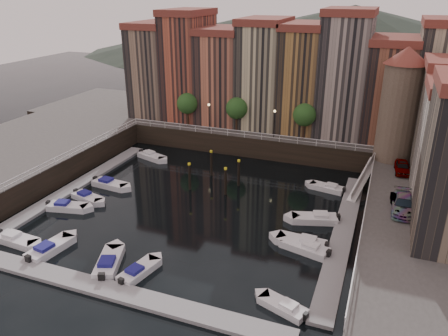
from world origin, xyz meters
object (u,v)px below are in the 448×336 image
at_px(mooring_pilings, 216,174).
at_px(car_a, 402,168).
at_px(car_b, 400,204).
at_px(boat_left_2, 87,197).
at_px(car_c, 403,205).
at_px(corner_tower, 400,103).
at_px(boat_left_0, 16,240).
at_px(gangway, 363,177).
at_px(boat_left_1, 67,207).

xyz_separation_m(mooring_pilings, car_a, (21.24, 4.96, 2.03)).
bearing_deg(car_a, car_b, -95.08).
bearing_deg(boat_left_2, car_c, 20.94).
bearing_deg(car_a, corner_tower, 101.31).
xyz_separation_m(corner_tower, car_b, (1.06, -14.18, -6.55)).
relative_size(boat_left_0, car_c, 0.94).
bearing_deg(car_c, boat_left_2, -173.85).
height_order(gangway, mooring_pilings, gangway).
bearing_deg(car_c, boat_left_0, -158.25).
bearing_deg(boat_left_2, car_b, 21.44).
relative_size(boat_left_2, car_a, 1.14).
bearing_deg(car_b, gangway, 104.06).
bearing_deg(boat_left_1, mooring_pilings, 29.36).
relative_size(corner_tower, car_a, 3.45).
xyz_separation_m(gangway, boat_left_2, (-29.72, -13.84, -1.57)).
xyz_separation_m(car_a, car_b, (-0.15, -9.87, -0.03)).
relative_size(car_a, car_c, 0.78).
distance_m(car_a, car_b, 9.87).
bearing_deg(boat_left_1, car_c, -1.56).
distance_m(boat_left_1, car_b, 35.17).
bearing_deg(mooring_pilings, car_c, -13.62).
bearing_deg(boat_left_2, corner_tower, 43.75).
height_order(mooring_pilings, car_a, car_a).
distance_m(mooring_pilings, boat_left_2, 15.56).
height_order(mooring_pilings, boat_left_2, mooring_pilings).
height_order(boat_left_2, car_c, car_c).
bearing_deg(boat_left_0, car_a, 38.52).
xyz_separation_m(boat_left_0, car_a, (34.39, 24.18, 3.31)).
relative_size(corner_tower, car_c, 2.68).
xyz_separation_m(boat_left_0, boat_left_2, (0.57, 10.15, -0.02)).
height_order(gangway, car_a, car_a).
bearing_deg(gangway, car_c, -67.03).
relative_size(mooring_pilings, boat_left_2, 1.22).
height_order(boat_left_2, car_a, car_a).
xyz_separation_m(boat_left_2, car_c, (33.94, 3.89, 3.40)).
bearing_deg(mooring_pilings, boat_left_2, -144.23).
xyz_separation_m(mooring_pilings, car_c, (21.36, -5.17, 2.10)).
height_order(mooring_pilings, boat_left_1, mooring_pilings).
relative_size(corner_tower, mooring_pilings, 2.47).
xyz_separation_m(car_b, car_c, (0.26, -0.27, 0.10)).
height_order(corner_tower, gangway, corner_tower).
relative_size(boat_left_2, car_b, 1.16).
bearing_deg(corner_tower, boat_left_1, -147.60).
relative_size(corner_tower, car_b, 3.51).
distance_m(corner_tower, mooring_pilings, 23.68).
xyz_separation_m(corner_tower, car_c, (1.32, -14.45, -6.45)).
distance_m(mooring_pilings, car_a, 21.91).
bearing_deg(boat_left_1, gangway, 16.22).
relative_size(boat_left_0, boat_left_1, 1.00).
relative_size(boat_left_1, car_b, 1.23).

